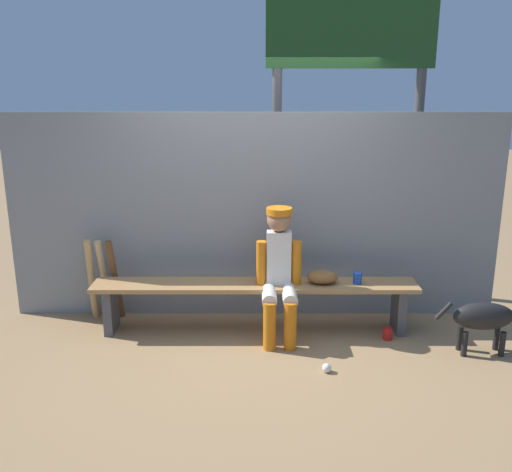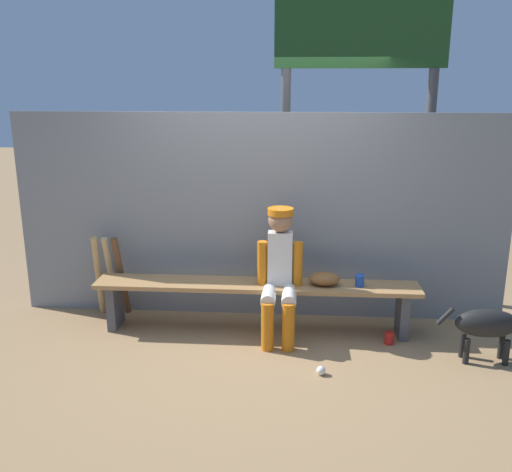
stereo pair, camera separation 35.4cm
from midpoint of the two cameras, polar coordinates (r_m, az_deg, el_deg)
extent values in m
plane|color=#9E7A51|center=(5.33, 1.93, -9.62)|extent=(30.00, 30.00, 0.00)
cube|color=gray|center=(5.40, 2.21, 1.90)|extent=(4.76, 0.03, 1.99)
cube|color=#AD7F4C|center=(5.16, 1.97, -5.06)|extent=(2.98, 0.36, 0.04)
cube|color=#4C4C51|center=(5.46, -12.37, -6.90)|extent=(0.08, 0.29, 0.43)
cube|color=#4C4C51|center=(5.37, 16.54, -7.59)|extent=(0.08, 0.29, 0.43)
cube|color=silver|center=(5.07, 4.47, -2.29)|extent=(0.22, 0.13, 0.49)
sphere|color=#9E7051|center=(4.98, 4.55, 1.63)|extent=(0.22, 0.22, 0.22)
cylinder|color=orange|center=(4.96, 4.57, 2.49)|extent=(0.23, 0.23, 0.06)
cylinder|color=silver|center=(4.99, 3.36, -6.06)|extent=(0.13, 0.38, 0.13)
cylinder|color=orange|center=(4.90, 3.28, -9.23)|extent=(0.11, 0.11, 0.43)
cylinder|color=orange|center=(5.07, 2.65, -2.86)|extent=(0.09, 0.09, 0.42)
cylinder|color=silver|center=(4.99, 5.44, -6.10)|extent=(0.13, 0.38, 0.13)
cylinder|color=orange|center=(4.90, 5.41, -9.27)|extent=(0.11, 0.11, 0.43)
cylinder|color=orange|center=(5.07, 6.27, -2.93)|extent=(0.09, 0.09, 0.42)
ellipsoid|color=brown|center=(5.15, 8.93, -4.35)|extent=(0.28, 0.20, 0.12)
cylinder|color=brown|center=(5.62, -11.82, -4.06)|extent=(0.11, 0.26, 0.83)
cylinder|color=tan|center=(5.72, -12.85, -3.87)|extent=(0.10, 0.25, 0.81)
cylinder|color=tan|center=(5.70, -14.07, -3.94)|extent=(0.08, 0.21, 0.83)
sphere|color=white|center=(4.63, 8.88, -13.43)|extent=(0.07, 0.07, 0.07)
cylinder|color=red|center=(5.24, 15.33, -10.03)|extent=(0.08, 0.08, 0.11)
cylinder|color=#1E47AD|center=(5.18, 12.47, -4.47)|extent=(0.08, 0.08, 0.11)
cylinder|color=#3F3F42|center=(5.96, 4.64, 5.09)|extent=(0.10, 0.10, 2.39)
cylinder|color=#3F3F42|center=(6.15, 18.43, 4.66)|extent=(0.10, 0.10, 2.39)
cube|color=#1E471E|center=(5.95, 12.53, 20.49)|extent=(1.70, 0.08, 0.86)
ellipsoid|color=black|center=(5.09, 24.36, -8.13)|extent=(0.52, 0.20, 0.24)
cylinder|color=black|center=(4.97, 20.71, -7.69)|extent=(0.15, 0.04, 0.16)
cylinder|color=black|center=(5.29, 25.52, -10.12)|extent=(0.05, 0.05, 0.22)
cylinder|color=black|center=(5.19, 25.99, -10.67)|extent=(0.05, 0.05, 0.22)
cylinder|color=black|center=(5.18, 22.17, -10.26)|extent=(0.05, 0.05, 0.22)
cylinder|color=black|center=(5.08, 22.58, -10.83)|extent=(0.05, 0.05, 0.22)
camera|label=1|loc=(0.18, -87.98, 0.55)|focal=39.25mm
camera|label=2|loc=(0.18, 92.02, -0.55)|focal=39.25mm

